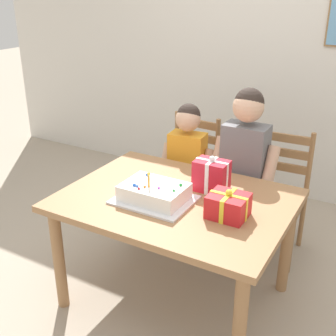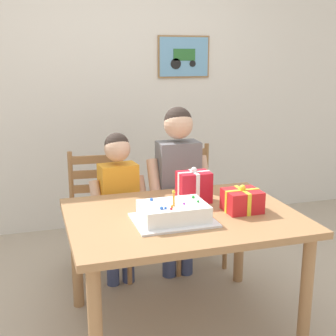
# 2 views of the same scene
# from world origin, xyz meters

# --- Properties ---
(ground_plane) EXTENTS (20.00, 20.00, 0.00)m
(ground_plane) POSITION_xyz_m (0.00, 0.00, 0.00)
(ground_plane) COLOR tan
(back_wall) EXTENTS (6.40, 0.11, 2.60)m
(back_wall) POSITION_xyz_m (0.00, 1.89, 1.30)
(back_wall) COLOR silver
(back_wall) RESTS_ON ground
(dining_table) EXTENTS (1.32, 0.99, 0.72)m
(dining_table) POSITION_xyz_m (0.00, 0.00, 0.63)
(dining_table) COLOR #9E7047
(dining_table) RESTS_ON ground
(birthday_cake) EXTENTS (0.44, 0.34, 0.19)m
(birthday_cake) POSITION_xyz_m (-0.09, -0.10, 0.77)
(birthday_cake) COLOR silver
(birthday_cake) RESTS_ON dining_table
(gift_box_red_large) EXTENTS (0.21, 0.19, 0.16)m
(gift_box_red_large) POSITION_xyz_m (0.35, -0.06, 0.79)
(gift_box_red_large) COLOR red
(gift_box_red_large) RESTS_ON dining_table
(gift_box_beside_cake) EXTENTS (0.21, 0.14, 0.23)m
(gift_box_beside_cake) POSITION_xyz_m (0.14, 0.19, 0.82)
(gift_box_beside_cake) COLOR red
(gift_box_beside_cake) RESTS_ON dining_table
(chair_left) EXTENTS (0.45, 0.45, 0.92)m
(chair_left) POSITION_xyz_m (-0.36, 0.85, 0.47)
(chair_left) COLOR #996B42
(chair_left) RESTS_ON ground
(chair_right) EXTENTS (0.44, 0.44, 0.92)m
(chair_right) POSITION_xyz_m (0.37, 0.85, 0.47)
(chair_right) COLOR #996B42
(chair_right) RESTS_ON ground
(child_older) EXTENTS (0.46, 0.26, 1.27)m
(child_older) POSITION_xyz_m (0.18, 0.63, 0.77)
(child_older) COLOR #38426B
(child_older) RESTS_ON ground
(child_younger) EXTENTS (0.41, 0.24, 1.11)m
(child_younger) POSITION_xyz_m (-0.25, 0.63, 0.67)
(child_younger) COLOR #38426B
(child_younger) RESTS_ON ground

